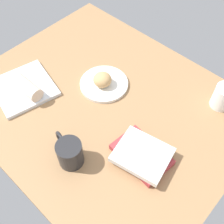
# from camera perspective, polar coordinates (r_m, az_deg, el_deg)

# --- Properties ---
(dining_table) EXTENTS (1.10, 0.90, 0.04)m
(dining_table) POSITION_cam_1_polar(r_m,az_deg,el_deg) (1.15, -1.59, 1.29)
(dining_table) COLOR #9E754C
(dining_table) RESTS_ON ground
(round_plate) EXTENTS (0.21, 0.21, 0.01)m
(round_plate) POSITION_cam_1_polar(r_m,az_deg,el_deg) (1.19, -1.65, 5.79)
(round_plate) COLOR white
(round_plate) RESTS_ON dining_table
(scone_pastry) EXTENTS (0.11, 0.10, 0.06)m
(scone_pastry) POSITION_cam_1_polar(r_m,az_deg,el_deg) (1.16, -1.98, 6.66)
(scone_pastry) COLOR tan
(scone_pastry) RESTS_ON round_plate
(square_plate) EXTENTS (0.28, 0.28, 0.02)m
(square_plate) POSITION_cam_1_polar(r_m,az_deg,el_deg) (1.23, -17.62, 4.75)
(square_plate) COLOR white
(square_plate) RESTS_ON dining_table
(sauce_cup) EXTENTS (0.06, 0.06, 0.02)m
(sauce_cup) POSITION_cam_1_polar(r_m,az_deg,el_deg) (1.25, -19.09, 6.61)
(sauce_cup) COLOR silver
(sauce_cup) RESTS_ON square_plate
(breakfast_wrap) EXTENTS (0.14, 0.06, 0.06)m
(breakfast_wrap) POSITION_cam_1_polar(r_m,az_deg,el_deg) (1.18, -17.01, 4.84)
(breakfast_wrap) COLOR beige
(breakfast_wrap) RESTS_ON square_plate
(book_stack) EXTENTS (0.22, 0.19, 0.05)m
(book_stack) POSITION_cam_1_polar(r_m,az_deg,el_deg) (0.98, 6.16, -8.69)
(book_stack) COLOR #A53338
(book_stack) RESTS_ON dining_table
(coffee_mug) EXTENTS (0.12, 0.09, 0.10)m
(coffee_mug) POSITION_cam_1_polar(r_m,az_deg,el_deg) (1.17, 21.96, 2.78)
(coffee_mug) COLOR white
(coffee_mug) RESTS_ON dining_table
(second_mug) EXTENTS (0.14, 0.09, 0.10)m
(second_mug) POSITION_cam_1_polar(r_m,az_deg,el_deg) (0.96, -8.72, -8.19)
(second_mug) COLOR #262628
(second_mug) RESTS_ON dining_table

